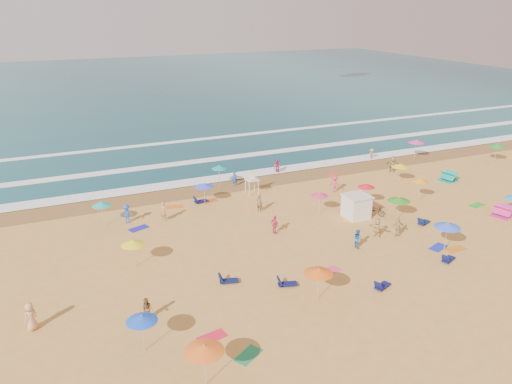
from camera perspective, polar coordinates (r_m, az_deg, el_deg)
name	(u,v)px	position (r m, az deg, el deg)	size (l,w,h in m)	color
ground	(310,226)	(43.76, 6.19, -3.92)	(220.00, 220.00, 0.00)	gold
ocean	(131,87)	(121.39, -14.13, 11.52)	(220.00, 140.00, 0.18)	#0C4756
wet_sand	(253,182)	(54.12, -0.33, 1.13)	(220.00, 220.00, 0.00)	olive
surf_foam	(225,160)	(61.88, -3.58, 3.72)	(200.00, 18.70, 0.05)	white
cabana	(356,207)	(45.86, 11.38, -1.67)	(2.00, 2.00, 2.00)	silver
cabana_roof	(357,196)	(45.48, 11.48, -0.44)	(2.20, 2.20, 0.12)	silver
bicycle	(375,210)	(46.90, 13.46, -2.01)	(0.65, 1.86, 0.98)	black
lifeguard_stand	(252,184)	(50.46, -0.46, 0.91)	(1.20, 1.20, 2.10)	white
beach_umbrellas	(344,198)	(44.51, 10.08, -0.73)	(48.34, 29.09, 0.75)	#E03167
loungers	(400,228)	(44.56, 16.13, -3.96)	(44.32, 20.76, 0.34)	#0D1545
towels	(304,236)	(41.88, 5.50, -5.05)	(32.67, 26.25, 0.03)	red
popup_tents	(474,191)	(54.49, 23.63, 0.13)	(4.94, 11.53, 1.20)	#D62F85
beachgoers	(294,200)	(47.13, 4.37, -0.93)	(40.31, 23.36, 2.09)	#224AA0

